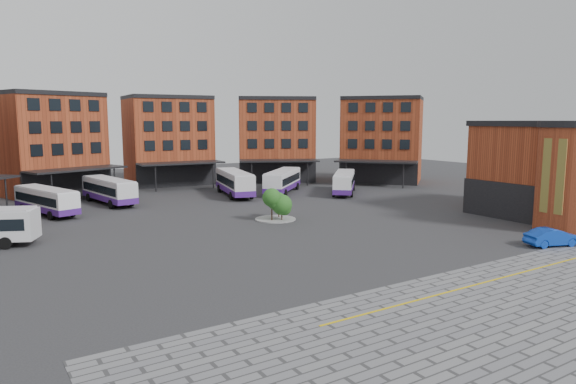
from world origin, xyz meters
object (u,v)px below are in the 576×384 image
bus_c (109,190)px  bus_d (234,182)px  bus_b (46,200)px  tree_island (278,204)px  blue_car (552,237)px  bus_f (344,182)px  bus_e (283,181)px

bus_c → bus_d: (16.77, -2.27, 0.13)m
bus_b → bus_d: bus_d is taller
tree_island → bus_c: tree_island is taller
blue_car → tree_island: bearing=50.5°
bus_b → bus_c: 8.87m
bus_c → bus_f: (31.19, -9.05, -0.07)m
bus_b → bus_e: 31.90m
bus_b → blue_car: (34.37, -39.17, -0.89)m
bus_c → blue_car: size_ratio=2.53×
bus_b → bus_c: size_ratio=0.94×
bus_c → bus_e: bus_e is taller
bus_d → bus_f: (14.41, -6.77, -0.20)m
bus_e → blue_car: size_ratio=2.23×
bus_b → bus_c: bus_c is taller
bus_d → bus_f: size_ratio=1.28×
bus_c → blue_car: (26.48, -43.23, -1.00)m
bus_b → bus_c: (7.89, 4.06, 0.11)m
tree_island → bus_e: tree_island is taller
bus_e → blue_car: (2.47, -39.64, -1.04)m
bus_d → blue_car: (9.70, -40.96, -1.13)m
bus_d → bus_e: size_ratio=1.22×
blue_car → bus_e: bearing=21.9°
bus_c → blue_car: bus_c is taller
bus_c → bus_f: size_ratio=1.19×
bus_e → bus_f: size_ratio=1.05×
bus_d → bus_e: bus_d is taller
tree_island → bus_e: size_ratio=0.42×
bus_e → blue_car: bus_e is taller
bus_b → bus_e: bus_e is taller
bus_b → bus_e: (31.90, 0.47, 0.15)m
bus_b → blue_car: bus_b is taller
tree_island → blue_car: (13.93, -22.14, -1.06)m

